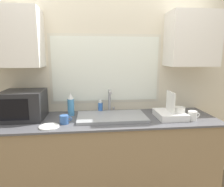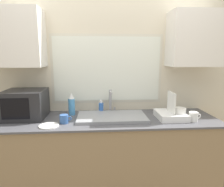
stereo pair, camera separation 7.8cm
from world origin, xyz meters
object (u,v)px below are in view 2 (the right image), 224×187
Objects in this scene: microwave at (25,104)px; dish_rack at (172,114)px; faucet at (111,99)px; mug_near_sink at (64,119)px; spray_bottle at (72,104)px; soap_bottle at (101,107)px.

microwave is 1.59m from dish_rack.
faucet reaches higher than mug_near_sink.
faucet is 0.61m from mug_near_sink.
microwave reaches higher than spray_bottle.
microwave reaches higher than mug_near_sink.
soap_bottle is (0.34, 0.06, -0.06)m from spray_bottle.
spray_bottle is at bearing 82.18° from mug_near_sink.
spray_bottle is at bearing -170.28° from soap_bottle.
spray_bottle is at bearing -172.82° from faucet.
microwave reaches higher than soap_bottle.
microwave is 1.66× the size of spray_bottle.
mug_near_sink is at bearing -97.82° from spray_bottle.
spray_bottle is at bearing 8.39° from microwave.
soap_bottle is at bearing 42.59° from mug_near_sink.
dish_rack is at bearing -23.32° from faucet.
dish_rack is 0.81m from soap_bottle.
faucet is 1.08× the size of spray_bottle.
soap_bottle is at bearing 9.72° from spray_bottle.
mug_near_sink is (-0.04, -0.29, -0.08)m from spray_bottle.
soap_bottle is (-0.76, 0.28, 0.01)m from dish_rack.
dish_rack is 1.30× the size of spray_bottle.
mug_near_sink is (0.45, -0.22, -0.11)m from microwave.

